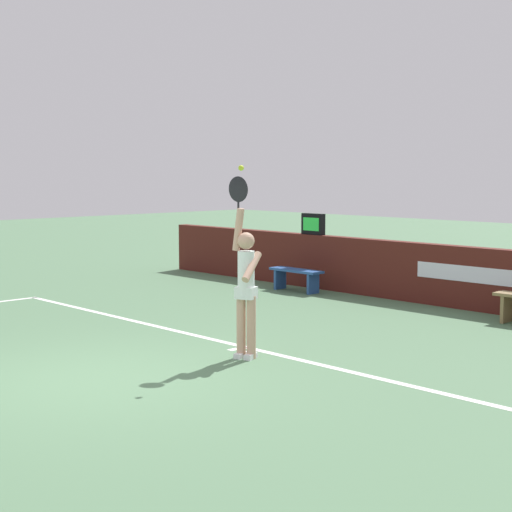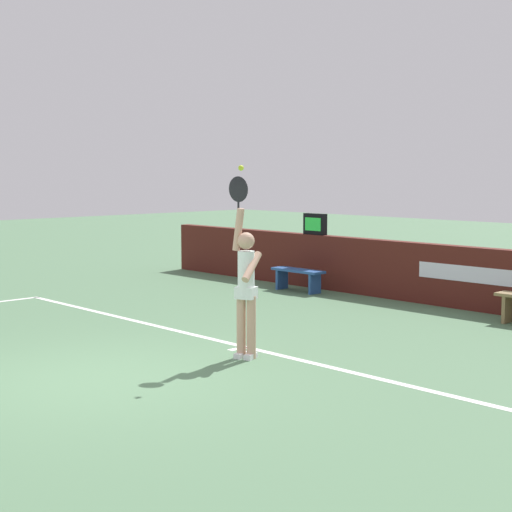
{
  "view_description": "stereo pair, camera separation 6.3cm",
  "coord_description": "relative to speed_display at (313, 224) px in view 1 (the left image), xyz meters",
  "views": [
    {
      "loc": [
        8.1,
        -4.97,
        2.49
      ],
      "look_at": [
        0.65,
        2.17,
        1.39
      ],
      "focal_mm": 55.65,
      "sensor_mm": 36.0,
      "label": 1
    },
    {
      "loc": [
        8.15,
        -4.92,
        2.49
      ],
      "look_at": [
        0.65,
        2.17,
        1.39
      ],
      "focal_mm": 55.65,
      "sensor_mm": 36.0,
      "label": 2
    }
  ],
  "objects": [
    {
      "name": "tennis_ball",
      "position": [
        3.93,
        -5.71,
        1.17
      ],
      "size": [
        0.07,
        0.07,
        0.07
      ],
      "color": "#CCE72C"
    },
    {
      "name": "court_lines",
      "position": [
        3.27,
        -7.69,
        -1.36
      ],
      "size": [
        12.38,
        5.47,
        0.0
      ],
      "color": "white",
      "rests_on": "ground"
    },
    {
      "name": "back_wall",
      "position": [
        3.27,
        0.0,
        -0.79
      ],
      "size": [
        15.51,
        0.25,
        1.14
      ],
      "color": "#4D1A15",
      "rests_on": "ground"
    },
    {
      "name": "tennis_player",
      "position": [
        3.75,
        -5.47,
        -0.36
      ],
      "size": [
        0.51,
        0.47,
        2.44
      ],
      "color": "tan",
      "rests_on": "ground"
    },
    {
      "name": "ground_plane",
      "position": [
        3.27,
        -7.61,
        -1.36
      ],
      "size": [
        60.0,
        60.0,
        0.0
      ],
      "primitive_type": "plane",
      "color": "#507653"
    },
    {
      "name": "speed_display",
      "position": [
        0.0,
        0.0,
        0.0
      ],
      "size": [
        0.57,
        0.14,
        0.45
      ],
      "color": "black",
      "rests_on": "back_wall"
    },
    {
      "name": "courtside_bench_far",
      "position": [
        0.16,
        -0.69,
        -1.02
      ],
      "size": [
        1.25,
        0.37,
        0.47
      ],
      "color": "#274F91",
      "rests_on": "ground"
    }
  ]
}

